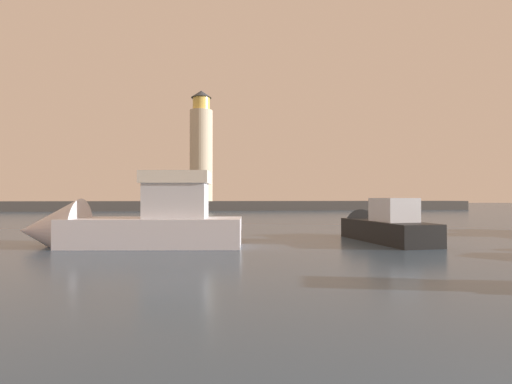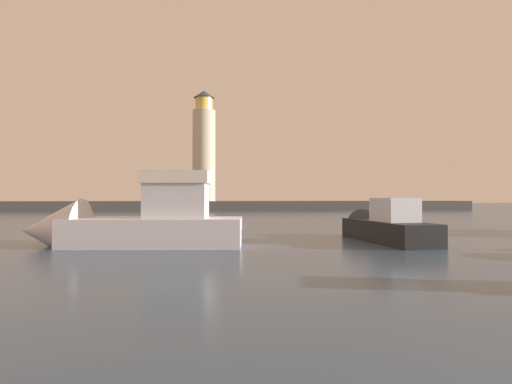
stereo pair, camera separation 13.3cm
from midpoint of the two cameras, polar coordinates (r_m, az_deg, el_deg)
ground_plane at (r=32.42m, az=-0.83°, el=-4.32°), size 220.00×220.00×0.00m
breakwater at (r=63.50m, az=-3.87°, el=-1.94°), size 78.02×5.98×1.44m
lighthouse at (r=63.84m, az=-7.26°, el=6.04°), size 3.52×3.52×17.19m
motorboat_0 at (r=19.99m, az=16.92°, el=-4.64°), size 2.38×7.11×2.33m
motorboat_6 at (r=17.65m, az=-18.14°, el=-4.40°), size 9.30×3.74×3.76m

